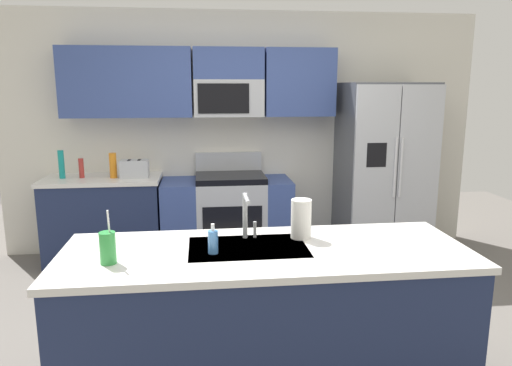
% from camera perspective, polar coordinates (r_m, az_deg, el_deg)
% --- Properties ---
extents(ground_plane, '(9.00, 9.00, 0.00)m').
position_cam_1_polar(ground_plane, '(3.61, 1.70, -18.55)').
color(ground_plane, '#66605B').
rests_on(ground_plane, ground).
extents(kitchen_wall_unit, '(5.20, 0.43, 2.60)m').
position_cam_1_polar(kitchen_wall_unit, '(5.19, -3.14, 7.83)').
color(kitchen_wall_unit, silver).
rests_on(kitchen_wall_unit, ground).
extents(back_counter, '(1.17, 0.63, 0.90)m').
position_cam_1_polar(back_counter, '(5.17, -17.78, -4.23)').
color(back_counter, '#1E2A4D').
rests_on(back_counter, ground).
extents(range_oven, '(1.36, 0.61, 1.10)m').
position_cam_1_polar(range_oven, '(5.08, -3.50, -4.05)').
color(range_oven, '#B7BABF').
rests_on(range_oven, ground).
extents(refrigerator, '(0.90, 0.76, 1.85)m').
position_cam_1_polar(refrigerator, '(5.27, 15.08, 1.50)').
color(refrigerator, '#4C4F54').
rests_on(refrigerator, ground).
extents(island_counter, '(2.32, 0.84, 0.90)m').
position_cam_1_polar(island_counter, '(2.90, 1.19, -16.31)').
color(island_counter, '#1E2A4D').
rests_on(island_counter, ground).
extents(toaster, '(0.28, 0.16, 0.18)m').
position_cam_1_polar(toaster, '(4.95, -14.44, 1.67)').
color(toaster, '#B7BABF').
rests_on(toaster, back_counter).
extents(pepper_mill, '(0.05, 0.05, 0.20)m').
position_cam_1_polar(pepper_mill, '(5.10, -20.32, 1.69)').
color(pepper_mill, '#B2332D').
rests_on(pepper_mill, back_counter).
extents(bottle_teal, '(0.06, 0.06, 0.28)m').
position_cam_1_polar(bottle_teal, '(5.13, -22.42, 2.09)').
color(bottle_teal, teal).
rests_on(bottle_teal, back_counter).
extents(bottle_orange, '(0.07, 0.07, 0.25)m').
position_cam_1_polar(bottle_orange, '(4.99, -16.86, 2.04)').
color(bottle_orange, orange).
rests_on(bottle_orange, back_counter).
extents(sink_faucet, '(0.09, 0.21, 0.28)m').
position_cam_1_polar(sink_faucet, '(2.84, -1.16, -3.56)').
color(sink_faucet, '#B7BABF').
rests_on(sink_faucet, island_counter).
extents(drink_cup_green, '(0.08, 0.08, 0.29)m').
position_cam_1_polar(drink_cup_green, '(2.60, -17.44, -7.45)').
color(drink_cup_green, green).
rests_on(drink_cup_green, island_counter).
extents(soap_dispenser, '(0.06, 0.06, 0.17)m').
position_cam_1_polar(soap_dispenser, '(2.64, -5.21, -7.04)').
color(soap_dispenser, '#4C8CD8').
rests_on(soap_dispenser, island_counter).
extents(paper_towel_roll, '(0.12, 0.12, 0.24)m').
position_cam_1_polar(paper_towel_roll, '(2.89, 5.46, -4.32)').
color(paper_towel_roll, white).
rests_on(paper_towel_roll, island_counter).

